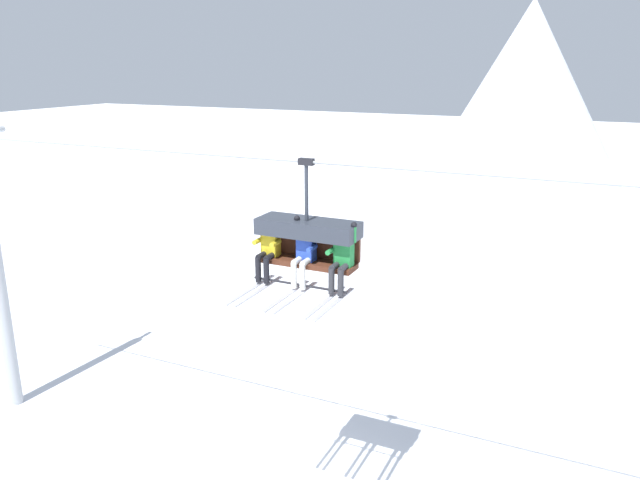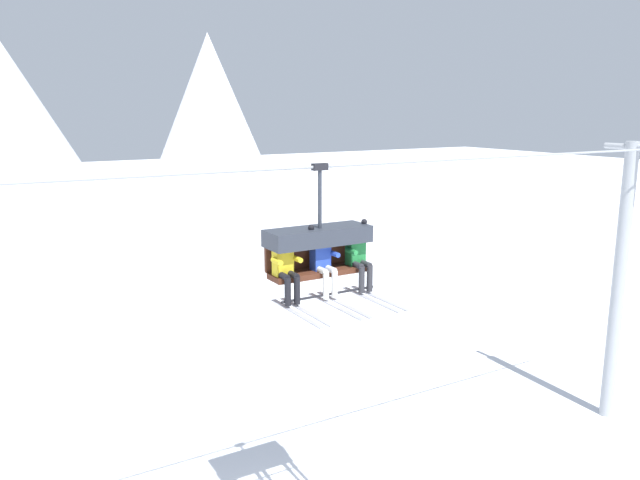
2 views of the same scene
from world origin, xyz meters
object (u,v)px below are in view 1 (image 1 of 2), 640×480
(skier_yellow, at_px, (268,249))
(skier_blue, at_px, (303,253))
(skier_green, at_px, (341,258))
(chairlift_chair, at_px, (309,235))

(skier_yellow, xyz_separation_m, skier_blue, (0.75, 0.01, 0.02))
(skier_yellow, distance_m, skier_green, 1.50)
(chairlift_chair, xyz_separation_m, skier_yellow, (-0.75, -0.22, -0.29))
(skier_green, bearing_deg, chairlift_chair, 164.11)
(skier_yellow, bearing_deg, skier_blue, 0.52)
(chairlift_chair, relative_size, skier_green, 1.35)
(skier_blue, bearing_deg, skier_yellow, -179.48)
(chairlift_chair, distance_m, skier_blue, 0.35)
(chairlift_chair, height_order, skier_green, chairlift_chair)
(skier_blue, distance_m, skier_green, 0.76)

